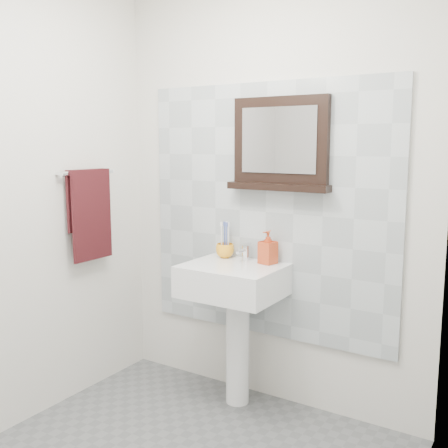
{
  "coord_description": "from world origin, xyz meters",
  "views": [
    {
      "loc": [
        1.43,
        -1.64,
        1.55
      ],
      "look_at": [
        0.04,
        0.55,
        1.15
      ],
      "focal_mm": 42.0,
      "sensor_mm": 36.0,
      "label": 1
    }
  ],
  "objects_px": {
    "toothbrush_cup": "(225,251)",
    "hand_towel": "(90,207)",
    "pedestal_sink": "(234,296)",
    "soap_dispenser": "(268,247)",
    "framed_mirror": "(280,146)"
  },
  "relations": [
    {
      "from": "pedestal_sink",
      "to": "toothbrush_cup",
      "type": "height_order",
      "value": "pedestal_sink"
    },
    {
      "from": "toothbrush_cup",
      "to": "soap_dispenser",
      "type": "relative_size",
      "value": 0.57
    },
    {
      "from": "soap_dispenser",
      "to": "framed_mirror",
      "type": "distance_m",
      "value": 0.58
    },
    {
      "from": "framed_mirror",
      "to": "hand_towel",
      "type": "bearing_deg",
      "value": -155.32
    },
    {
      "from": "toothbrush_cup",
      "to": "soap_dispenser",
      "type": "bearing_deg",
      "value": -0.36
    },
    {
      "from": "soap_dispenser",
      "to": "hand_towel",
      "type": "height_order",
      "value": "hand_towel"
    },
    {
      "from": "pedestal_sink",
      "to": "toothbrush_cup",
      "type": "distance_m",
      "value": 0.3
    },
    {
      "from": "soap_dispenser",
      "to": "framed_mirror",
      "type": "relative_size",
      "value": 0.31
    },
    {
      "from": "framed_mirror",
      "to": "hand_towel",
      "type": "distance_m",
      "value": 1.2
    },
    {
      "from": "pedestal_sink",
      "to": "soap_dispenser",
      "type": "distance_m",
      "value": 0.34
    },
    {
      "from": "pedestal_sink",
      "to": "hand_towel",
      "type": "bearing_deg",
      "value": -161.01
    },
    {
      "from": "toothbrush_cup",
      "to": "framed_mirror",
      "type": "relative_size",
      "value": 0.18
    },
    {
      "from": "toothbrush_cup",
      "to": "hand_towel",
      "type": "height_order",
      "value": "hand_towel"
    },
    {
      "from": "pedestal_sink",
      "to": "hand_towel",
      "type": "relative_size",
      "value": 1.75
    },
    {
      "from": "soap_dispenser",
      "to": "hand_towel",
      "type": "bearing_deg",
      "value": -144.98
    }
  ]
}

